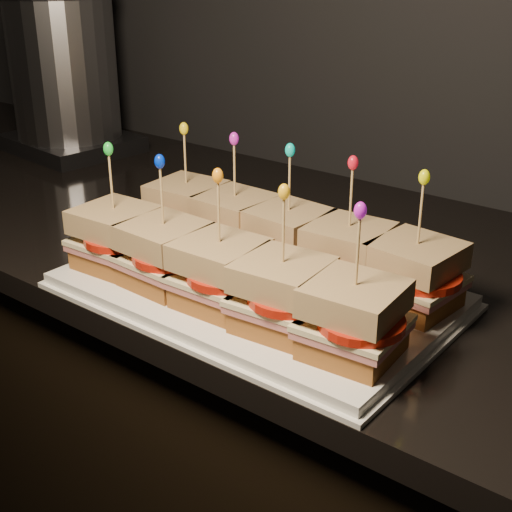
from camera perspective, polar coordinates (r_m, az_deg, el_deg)
The scene contains 77 objects.
cabinet at distance 1.33m, azimuth -1.22°, elevation -16.56°, with size 2.66×0.60×0.86m, color black.
granite_slab at distance 1.09m, azimuth -1.42°, elevation 1.69°, with size 2.70×0.64×0.03m, color black.
platter at distance 0.86m, azimuth -0.00°, elevation -2.81°, with size 0.45×0.28×0.02m, color white.
platter_rim at distance 0.86m, azimuth -0.00°, elevation -3.17°, with size 0.46×0.29×0.01m, color white.
sandwich_0_bread_bot at distance 1.00m, azimuth -5.47°, elevation 2.31°, with size 0.09×0.09×0.02m, color brown.
sandwich_0_ham at distance 0.99m, azimuth -5.51°, elevation 3.16°, with size 0.09×0.09×0.01m, color #BB5A57.
sandwich_0_cheese at distance 0.99m, azimuth -5.52°, elevation 3.54°, with size 0.10×0.09×0.01m, color beige.
sandwich_0_tomato at distance 0.98m, azimuth -5.27°, elevation 3.71°, with size 0.09×0.09×0.01m, color red.
sandwich_0_bread_top at distance 0.98m, azimuth -5.58°, elevation 5.01°, with size 0.09×0.09×0.03m, color brown.
sandwich_0_pick at distance 0.97m, azimuth -5.69°, elevation 7.52°, with size 0.00×0.00×0.09m, color tan.
sandwich_0_frill at distance 0.96m, azimuth -5.79°, elevation 10.11°, with size 0.01×0.01×0.02m, color yellow.
sandwich_1_bread_bot at distance 0.94m, azimuth -1.67°, elevation 1.14°, with size 0.09×0.09×0.02m, color brown.
sandwich_1_ham at distance 0.94m, azimuth -1.68°, elevation 2.03°, with size 0.09×0.09×0.01m, color #BB5A57.
sandwich_1_cheese at distance 0.94m, azimuth -1.68°, elevation 2.43°, with size 0.10×0.09×0.01m, color beige.
sandwich_1_tomato at distance 0.92m, azimuth -1.35°, elevation 2.59°, with size 0.09×0.09×0.01m, color red.
sandwich_1_bread_top at distance 0.93m, azimuth -1.70°, elevation 3.98°, with size 0.09×0.09×0.03m, color brown.
sandwich_1_pick at distance 0.91m, azimuth -1.74°, elevation 6.63°, with size 0.00×0.00×0.09m, color tan.
sandwich_1_frill at distance 0.90m, azimuth -1.77°, elevation 9.37°, with size 0.01×0.01×0.02m, color #C420B7.
sandwich_2_bread_bot at distance 0.90m, azimuth 2.57°, elevation -0.17°, with size 0.09×0.09×0.02m, color brown.
sandwich_2_ham at distance 0.89m, azimuth 2.59°, elevation 0.76°, with size 0.09×0.09×0.01m, color #BB5A57.
sandwich_2_cheese at distance 0.89m, azimuth 2.59°, elevation 1.18°, with size 0.10×0.09×0.01m, color beige.
sandwich_2_tomato at distance 0.87m, azimuth 3.01°, elevation 1.33°, with size 0.09×0.09×0.01m, color red.
sandwich_2_bread_top at distance 0.88m, azimuth 2.63°, elevation 2.80°, with size 0.09×0.09×0.03m, color brown.
sandwich_2_pick at distance 0.86m, azimuth 2.68°, elevation 5.58°, with size 0.00×0.00×0.09m, color tan.
sandwich_2_frill at distance 0.85m, azimuth 2.74°, elevation 8.47°, with size 0.01×0.01×0.02m, color #04C4B2.
sandwich_3_bread_bot at distance 0.85m, azimuth 7.26°, elevation -1.62°, with size 0.09×0.09×0.02m, color brown.
sandwich_3_ham at distance 0.85m, azimuth 7.31°, elevation -0.65°, with size 0.09×0.09×0.01m, color #BB5A57.
sandwich_3_cheese at distance 0.84m, azimuth 7.34°, elevation -0.21°, with size 0.10×0.09×0.01m, color beige.
sandwich_3_tomato at distance 0.83m, azimuth 7.85°, elevation -0.08°, with size 0.09×0.09×0.01m, color red.
sandwich_3_bread_top at distance 0.83m, azimuth 7.43°, elevation 1.47°, with size 0.09×0.09×0.03m, color brown.
sandwich_3_pick at distance 0.82m, azimuth 7.59°, elevation 4.38°, with size 0.00×0.00×0.09m, color tan.
sandwich_3_frill at distance 0.80m, azimuth 7.77°, elevation 7.41°, with size 0.01×0.01×0.02m, color red.
sandwich_4_bread_bot at distance 0.82m, azimuth 12.41°, elevation -3.19°, with size 0.09×0.09×0.02m, color brown.
sandwich_4_ham at distance 0.81m, azimuth 12.50°, elevation -2.19°, with size 0.09×0.09×0.01m, color #BB5A57.
sandwich_4_cheese at distance 0.81m, azimuth 12.55°, elevation -1.74°, with size 0.10×0.09×0.01m, color beige.
sandwich_4_tomato at distance 0.80m, azimuth 13.17°, elevation -1.63°, with size 0.09×0.09×0.01m, color red.
sandwich_4_bread_top at distance 0.80m, azimuth 12.71°, elevation -0.00°, with size 0.09×0.09×0.03m, color brown.
sandwich_4_pick at distance 0.78m, azimuth 13.01°, elevation 3.01°, with size 0.00×0.00×0.09m, color tan.
sandwich_4_frill at distance 0.77m, azimuth 13.31°, elevation 6.16°, with size 0.01×0.01×0.02m, color #E1E506.
sandwich_5_bread_bot at distance 0.92m, azimuth -11.03°, elevation -0.04°, with size 0.09×0.09×0.02m, color brown.
sandwich_5_ham at distance 0.91m, azimuth -11.11°, elevation 0.88°, with size 0.09×0.09×0.01m, color #BB5A57.
sandwich_5_cheese at distance 0.91m, azimuth -11.14°, elevation 1.28°, with size 0.10×0.09×0.01m, color beige.
sandwich_5_tomato at distance 0.89m, azimuth -10.96°, elevation 1.43°, with size 0.09×0.09×0.01m, color red.
sandwich_5_bread_top at distance 0.90m, azimuth -11.27°, elevation 2.87°, with size 0.09×0.09×0.03m, color brown.
sandwich_5_pick at distance 0.88m, azimuth -11.50°, elevation 5.58°, with size 0.00×0.00×0.09m, color tan.
sandwich_5_frill at distance 0.87m, azimuth -11.74°, elevation 8.39°, with size 0.01×0.01×0.02m, color green.
sandwich_6_bread_bot at distance 0.86m, azimuth -7.22°, elevation -1.47°, with size 0.09×0.09×0.02m, color brown.
sandwich_6_ham at distance 0.85m, azimuth -7.27°, elevation -0.50°, with size 0.09×0.09×0.01m, color #BB5A57.
sandwich_6_cheese at distance 0.85m, azimuth -7.30°, elevation -0.07°, with size 0.10×0.09×0.01m, color beige.
sandwich_6_tomato at distance 0.83m, azimuth -7.03°, elevation 0.06°, with size 0.09×0.09×0.01m, color red.
sandwich_6_bread_top at distance 0.84m, azimuth -7.39°, elevation 1.61°, with size 0.09×0.09×0.03m, color brown.
sandwich_6_pick at distance 0.82m, azimuth -7.55°, elevation 4.50°, with size 0.00×0.00×0.09m, color tan.
sandwich_6_frill at distance 0.81m, azimuth -7.72°, elevation 7.51°, with size 0.01×0.01×0.02m, color #0226CE.
sandwich_7_bread_bot at distance 0.80m, azimuth -2.87°, elevation -3.10°, with size 0.09×0.09×0.02m, color brown.
sandwich_7_ham at distance 0.80m, azimuth -2.89°, elevation -2.08°, with size 0.09×0.09×0.01m, color #BB5A57.
sandwich_7_cheese at distance 0.79m, azimuth -2.90°, elevation -1.62°, with size 0.10×0.09×0.01m, color beige.
sandwich_7_tomato at distance 0.78m, azimuth -2.53°, elevation -1.51°, with size 0.09×0.09×0.01m, color red.
sandwich_7_bread_top at distance 0.78m, azimuth -2.94°, elevation 0.15°, with size 0.09×0.09×0.03m, color brown.
sandwich_7_pick at distance 0.77m, azimuth -3.01°, elevation 3.22°, with size 0.00×0.00×0.09m, color tan.
sandwich_7_frill at distance 0.75m, azimuth -3.08°, elevation 6.44°, with size 0.01×0.01×0.02m, color orange.
sandwich_8_bread_bot at distance 0.76m, azimuth 2.09°, elevation -4.92°, with size 0.09×0.09×0.02m, color brown.
sandwich_8_ham at distance 0.75m, azimuth 2.11°, elevation -3.85°, with size 0.09×0.09×0.01m, color #BB5A57.
sandwich_8_cheese at distance 0.75m, azimuth 2.11°, elevation -3.38°, with size 0.10×0.09×0.01m, color beige.
sandwich_8_tomato at distance 0.73m, azimuth 2.60°, elevation -3.29°, with size 0.09×0.09×0.01m, color red.
sandwich_8_bread_top at distance 0.73m, azimuth 2.15°, elevation -1.51°, with size 0.09×0.09×0.03m, color brown.
sandwich_8_pick at distance 0.72m, azimuth 2.20°, elevation 1.73°, with size 0.00×0.00×0.09m, color tan.
sandwich_8_frill at distance 0.70m, azimuth 2.26°, elevation 5.15°, with size 0.01×0.01×0.02m, color #ECA815.
sandwich_9_bread_bot at distance 0.72m, azimuth 7.69°, elevation -6.92°, with size 0.09×0.09×0.02m, color brown.
sandwich_9_ham at distance 0.71m, azimuth 7.76°, elevation -5.82°, with size 0.09×0.09×0.01m, color #BB5A57.
sandwich_9_cheese at distance 0.70m, azimuth 7.79°, elevation -5.32°, with size 0.10×0.09×0.01m, color beige.
sandwich_9_tomato at distance 0.69m, azimuth 8.42°, elevation -5.26°, with size 0.09×0.09×0.01m, color red.
sandwich_9_bread_top at distance 0.69m, azimuth 7.91°, elevation -3.38°, with size 0.09×0.09×0.03m, color brown.
sandwich_9_pick at distance 0.67m, azimuth 8.12°, elevation 0.02°, with size 0.00×0.00×0.09m, color tan.
sandwich_9_frill at distance 0.66m, azimuth 8.35°, elevation 3.62°, with size 0.01×0.01×0.02m, color #C118C7.
appliance_base at distance 1.54m, azimuth -14.53°, elevation 8.75°, with size 0.25×0.21×0.03m, color #262628.
appliance_body at distance 1.51m, azimuth -15.12°, elevation 14.26°, with size 0.21×0.21×0.27m, color silver.
appliance at distance 1.51m, azimuth -15.10°, elevation 14.07°, with size 0.25×0.21×0.32m, color silver, non-canonical shape.
Camera 1 is at (0.86, 0.91, 1.29)m, focal length 50.00 mm.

